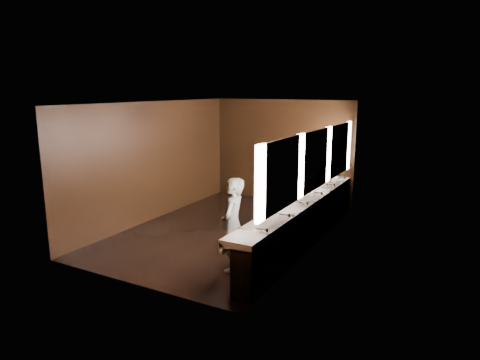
{
  "coord_description": "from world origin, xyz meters",
  "views": [
    {
      "loc": [
        4.59,
        -7.78,
        3.1
      ],
      "look_at": [
        0.33,
        0.0,
        1.19
      ],
      "focal_mm": 32.0,
      "sensor_mm": 36.0,
      "label": 1
    }
  ],
  "objects": [
    {
      "name": "wall_left",
      "position": [
        -2.0,
        0.0,
        1.4
      ],
      "size": [
        0.02,
        6.0,
        2.8
      ],
      "primitive_type": "cube",
      "color": "black",
      "rests_on": "floor"
    },
    {
      "name": "wall_back",
      "position": [
        0.0,
        3.0,
        1.4
      ],
      "size": [
        4.0,
        0.02,
        2.8
      ],
      "primitive_type": "cube",
      "color": "black",
      "rests_on": "floor"
    },
    {
      "name": "floor",
      "position": [
        0.0,
        0.0,
        0.0
      ],
      "size": [
        6.0,
        6.0,
        0.0
      ],
      "primitive_type": "plane",
      "color": "black",
      "rests_on": "ground"
    },
    {
      "name": "mirror_band",
      "position": [
        1.98,
        -0.0,
        1.75
      ],
      "size": [
        0.06,
        5.03,
        1.15
      ],
      "color": "white",
      "rests_on": "wall_right"
    },
    {
      "name": "wall_front",
      "position": [
        0.0,
        -3.0,
        1.4
      ],
      "size": [
        4.0,
        0.02,
        2.8
      ],
      "primitive_type": "cube",
      "color": "black",
      "rests_on": "floor"
    },
    {
      "name": "sink_counter",
      "position": [
        1.79,
        0.0,
        0.5
      ],
      "size": [
        0.55,
        5.4,
        1.01
      ],
      "color": "black",
      "rests_on": "floor"
    },
    {
      "name": "ceiling",
      "position": [
        0.0,
        0.0,
        2.8
      ],
      "size": [
        4.0,
        6.0,
        0.02
      ],
      "primitive_type": "cube",
      "color": "#2D2D2B",
      "rests_on": "wall_back"
    },
    {
      "name": "person",
      "position": [
        1.14,
        -1.74,
        0.82
      ],
      "size": [
        0.51,
        0.66,
        1.64
      ],
      "primitive_type": "imported",
      "rotation": [
        0.0,
        0.0,
        -1.36
      ],
      "color": "#82ABC1",
      "rests_on": "floor"
    },
    {
      "name": "wall_right",
      "position": [
        2.0,
        0.0,
        1.4
      ],
      "size": [
        0.02,
        6.0,
        2.8
      ],
      "primitive_type": "cube",
      "color": "black",
      "rests_on": "floor"
    },
    {
      "name": "trash_bin",
      "position": [
        1.58,
        -1.62,
        0.27
      ],
      "size": [
        0.42,
        0.42,
        0.53
      ],
      "primitive_type": "cylinder",
      "rotation": [
        0.0,
        0.0,
        0.29
      ],
      "color": "black",
      "rests_on": "floor"
    }
  ]
}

